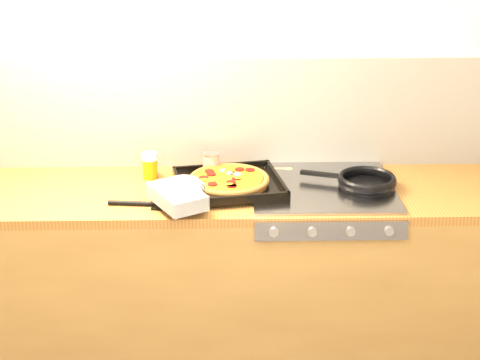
{
  "coord_description": "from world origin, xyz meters",
  "views": [
    {
      "loc": [
        0.04,
        -1.78,
        2.11
      ],
      "look_at": [
        0.1,
        1.08,
        0.95
      ],
      "focal_mm": 55.0,
      "sensor_mm": 36.0,
      "label": 1
    }
  ],
  "objects_px": {
    "frying_pan": "(366,181)",
    "juice_glass": "(150,165)",
    "pizza_on_tray": "(214,184)",
    "tomato_can": "(211,164)"
  },
  "relations": [
    {
      "from": "juice_glass",
      "to": "pizza_on_tray",
      "type": "bearing_deg",
      "value": -34.24
    },
    {
      "from": "frying_pan",
      "to": "tomato_can",
      "type": "bearing_deg",
      "value": 165.27
    },
    {
      "from": "frying_pan",
      "to": "pizza_on_tray",
      "type": "bearing_deg",
      "value": -176.21
    },
    {
      "from": "pizza_on_tray",
      "to": "frying_pan",
      "type": "bearing_deg",
      "value": 3.79
    },
    {
      "from": "frying_pan",
      "to": "tomato_can",
      "type": "xyz_separation_m",
      "value": [
        -0.66,
        0.17,
        0.02
      ]
    },
    {
      "from": "pizza_on_tray",
      "to": "juice_glass",
      "type": "relative_size",
      "value": 5.06
    },
    {
      "from": "frying_pan",
      "to": "juice_glass",
      "type": "distance_m",
      "value": 0.94
    },
    {
      "from": "pizza_on_tray",
      "to": "juice_glass",
      "type": "xyz_separation_m",
      "value": [
        -0.28,
        0.19,
        0.01
      ]
    },
    {
      "from": "pizza_on_tray",
      "to": "frying_pan",
      "type": "xyz_separation_m",
      "value": [
        0.64,
        0.04,
        -0.01
      ]
    },
    {
      "from": "pizza_on_tray",
      "to": "juice_glass",
      "type": "distance_m",
      "value": 0.34
    }
  ]
}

